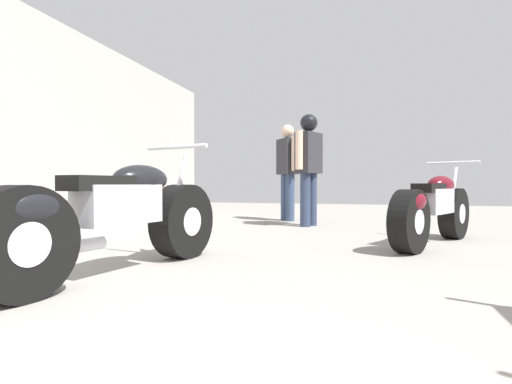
{
  "coord_description": "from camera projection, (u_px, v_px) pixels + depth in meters",
  "views": [
    {
      "loc": [
        0.69,
        -0.21,
        0.64
      ],
      "look_at": [
        -0.39,
        3.7,
        0.56
      ],
      "focal_mm": 27.77,
      "sensor_mm": 36.0,
      "label": 1
    }
  ],
  "objects": [
    {
      "name": "ground_plane",
      "position": [
        294.0,
        248.0,
        3.97
      ],
      "size": [
        17.77,
        17.77,
        0.0
      ],
      "primitive_type": "plane",
      "color": "gray"
    },
    {
      "name": "garage_partition_left",
      "position": [
        49.0,
        128.0,
        4.73
      ],
      "size": [
        0.08,
        8.14,
        2.62
      ],
      "primitive_type": "cube",
      "color": "#B7B5AD",
      "rests_on": "ground_plane"
    },
    {
      "name": "motorcycle_maroon_cruiser",
      "position": [
        114.0,
        218.0,
        2.74
      ],
      "size": [
        0.75,
        2.07,
        0.97
      ],
      "color": "black",
      "rests_on": "ground_plane"
    },
    {
      "name": "motorcycle_black_naked",
      "position": [
        433.0,
        209.0,
        4.1
      ],
      "size": [
        1.05,
        1.79,
        0.9
      ],
      "color": "black",
      "rests_on": "ground_plane"
    },
    {
      "name": "mechanic_in_blue",
      "position": [
        288.0,
        166.0,
        6.88
      ],
      "size": [
        0.48,
        0.6,
        1.67
      ],
      "color": "#384766",
      "rests_on": "ground_plane"
    },
    {
      "name": "mechanic_with_helmet",
      "position": [
        309.0,
        159.0,
        5.98
      ],
      "size": [
        0.39,
        0.65,
        1.69
      ],
      "color": "#2D3851",
      "rests_on": "ground_plane"
    }
  ]
}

